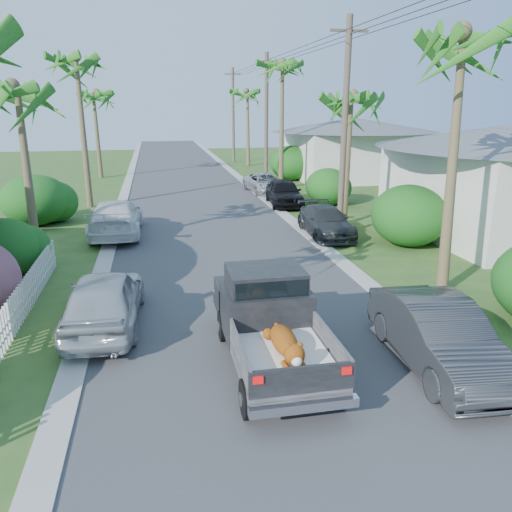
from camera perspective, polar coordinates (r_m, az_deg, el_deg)
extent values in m
plane|color=#304F1D|center=(9.50, 5.02, -19.24)|extent=(120.00, 120.00, 0.00)
cube|color=#38383A|center=(32.89, -7.33, 7.02)|extent=(8.00, 100.00, 0.02)
cube|color=#A5A39E|center=(32.87, -14.87, 6.62)|extent=(0.60, 100.00, 0.06)
cube|color=#A5A39E|center=(33.46, 0.08, 7.36)|extent=(0.60, 100.00, 0.06)
cylinder|color=black|center=(9.60, -0.79, -16.00)|extent=(0.28, 0.76, 0.76)
cylinder|color=black|center=(10.00, 9.16, -14.76)|extent=(0.28, 0.76, 0.76)
cylinder|color=black|center=(12.42, -3.59, -7.95)|extent=(0.28, 0.76, 0.76)
cylinder|color=black|center=(12.73, 4.07, -7.31)|extent=(0.28, 0.76, 0.76)
cube|color=slate|center=(10.18, 3.33, -12.38)|extent=(1.90, 2.40, 0.24)
cube|color=slate|center=(9.83, -1.92, -10.98)|extent=(0.06, 2.40, 0.55)
cube|color=slate|center=(10.25, 8.42, -9.91)|extent=(0.06, 2.40, 0.55)
cube|color=black|center=(9.03, 5.30, -13.92)|extent=(1.92, 0.08, 0.52)
cube|color=silver|center=(9.13, 5.52, -16.74)|extent=(1.98, 0.18, 0.18)
cube|color=red|center=(8.75, 0.24, -14.00)|extent=(0.18, 0.05, 0.14)
cube|color=red|center=(9.17, 10.33, -12.76)|extent=(0.18, 0.05, 0.14)
cube|color=black|center=(11.60, 1.05, -6.14)|extent=(1.94, 1.65, 1.10)
cube|color=black|center=(11.34, 1.07, -2.75)|extent=(1.70, 1.35, 0.55)
cube|color=black|center=(10.74, 1.84, -4.08)|extent=(1.60, 0.05, 0.45)
cube|color=black|center=(12.79, -0.16, -4.61)|extent=(1.94, 1.20, 0.80)
cube|color=white|center=(10.08, 3.35, -11.39)|extent=(1.70, 2.10, 0.16)
ellipsoid|color=orange|center=(10.03, 3.23, -9.61)|extent=(0.48, 1.25, 0.43)
sphere|color=orange|center=(9.35, 4.42, -11.18)|extent=(0.40, 0.40, 0.40)
ellipsoid|color=white|center=(10.08, 3.22, -10.12)|extent=(0.32, 0.86, 0.18)
imported|color=#2B2D30|center=(11.74, 20.13, -8.57)|extent=(1.86, 4.64, 1.50)
imported|color=#2B2E30|center=(22.29, 7.97, 3.90)|extent=(1.91, 4.41, 1.26)
imported|color=black|center=(28.91, 3.23, 7.25)|extent=(2.11, 4.52, 1.50)
imported|color=#B7B9BF|center=(33.21, 1.06, 8.32)|extent=(2.47, 4.63, 1.24)
imported|color=silver|center=(13.52, -16.92, -4.78)|extent=(2.01, 4.57, 1.53)
imported|color=silver|center=(22.97, -15.72, 4.20)|extent=(2.23, 5.41, 1.56)
cone|color=olive|center=(20.01, -24.64, 8.25)|extent=(0.36, 0.61, 6.21)
cone|color=olive|center=(29.61, -19.12, 12.95)|extent=(0.36, 0.36, 8.00)
cone|color=olive|center=(41.61, -17.68, 12.93)|extent=(0.36, 0.75, 6.51)
cone|color=olive|center=(15.96, 21.48, 9.13)|extent=(0.36, 0.73, 7.51)
cone|color=olive|center=(24.17, 10.38, 10.50)|extent=(0.36, 0.54, 6.01)
cone|color=olive|center=(34.43, 2.95, 14.42)|extent=(0.36, 0.36, 8.20)
cone|color=olive|center=(48.19, -0.94, 14.32)|extent=(0.36, 0.63, 6.81)
ellipsoid|color=#144816|center=(18.65, -26.95, 0.78)|extent=(2.40, 2.64, 2.00)
ellipsoid|color=#144816|center=(26.34, -23.92, 5.88)|extent=(3.20, 3.52, 2.40)
ellipsoid|color=#144816|center=(21.37, 17.07, 4.45)|extent=(3.00, 3.30, 2.50)
ellipsoid|color=#144816|center=(29.38, 8.25, 7.86)|extent=(2.60, 2.86, 2.10)
ellipsoid|color=#144816|center=(38.96, 4.02, 10.57)|extent=(3.20, 3.52, 2.60)
cube|color=white|center=(14.30, -25.77, -5.73)|extent=(0.10, 11.00, 1.00)
cube|color=silver|center=(24.92, 26.77, 6.60)|extent=(8.00, 9.00, 3.80)
cube|color=silver|center=(40.52, 11.01, 11.26)|extent=(9.00, 8.00, 3.60)
cone|color=#595B60|center=(40.37, 11.19, 14.51)|extent=(6.48, 6.48, 1.00)
cylinder|color=brown|center=(21.83, 10.05, 13.81)|extent=(0.26, 0.26, 9.00)
cube|color=brown|center=(21.98, 10.61, 24.00)|extent=(1.60, 0.10, 0.10)
cylinder|color=brown|center=(36.22, 1.19, 15.20)|extent=(0.26, 0.26, 9.00)
cube|color=brown|center=(36.31, 1.24, 21.36)|extent=(1.60, 0.10, 0.10)
cylinder|color=brown|center=(50.96, -2.62, 15.69)|extent=(0.26, 0.26, 9.00)
cube|color=brown|center=(51.02, -2.68, 20.07)|extent=(1.60, 0.10, 0.10)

